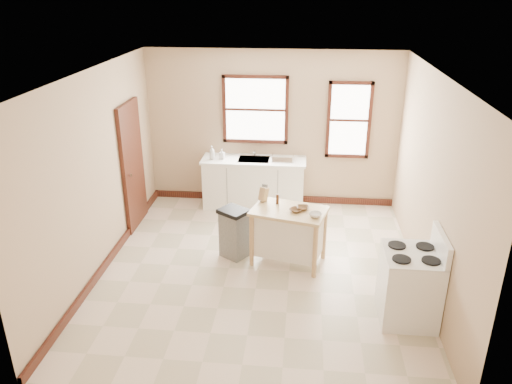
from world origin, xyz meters
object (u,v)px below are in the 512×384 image
soap_bottle_a (212,153)px  pepper_grinder (277,199)px  dish_rack (283,158)px  kitchen_island (288,236)px  soap_bottle_b (222,154)px  bowl_c (315,215)px  bowl_b (303,208)px  gas_stove (410,276)px  knife_block (264,195)px  trash_bin (234,233)px  bowl_a (296,210)px

soap_bottle_a → pepper_grinder: 2.09m
dish_rack → kitchen_island: dish_rack is taller
soap_bottle_b → kitchen_island: (1.27, -1.89, -0.59)m
dish_rack → pepper_grinder: (0.01, -1.70, -0.04)m
bowl_c → bowl_b: bearing=127.3°
gas_stove → dish_rack: bearing=118.8°
pepper_grinder → soap_bottle_a: bearing=127.3°
kitchen_island → knife_block: 0.71m
pepper_grinder → knife_block: bearing=157.6°
kitchen_island → bowl_b: bowl_b is taller
dish_rack → bowl_c: size_ratio=2.17×
pepper_grinder → gas_stove: size_ratio=0.13×
trash_bin → gas_stove: (2.32, -1.27, 0.20)m
kitchen_island → bowl_c: 0.61m
trash_bin → dish_rack: bearing=104.3°
bowl_a → bowl_b: (0.10, 0.09, 0.00)m
pepper_grinder → gas_stove: (1.68, -1.37, -0.34)m
bowl_c → gas_stove: bearing=-40.9°
soap_bottle_b → kitchen_island: bearing=-39.2°
kitchen_island → bowl_a: size_ratio=5.98×
soap_bottle_b → bowl_a: 2.38m
pepper_grinder → gas_stove: gas_stove is taller
pepper_grinder → dish_rack: bearing=90.2°
knife_block → pepper_grinder: size_ratio=1.33×
kitchen_island → bowl_c: bowl_c is taller
bowl_c → trash_bin: bearing=166.4°
soap_bottle_a → pepper_grinder: soap_bottle_a is taller
soap_bottle_b → gas_stove: size_ratio=0.16×
pepper_grinder → bowl_a: pepper_grinder is taller
dish_rack → bowl_c: (0.55, -2.09, -0.09)m
kitchen_island → bowl_a: bowl_a is taller
bowl_a → gas_stove: bearing=-38.6°
soap_bottle_a → pepper_grinder: (1.26, -1.66, -0.12)m
soap_bottle_b → gas_stove: 4.16m
soap_bottle_b → bowl_b: soap_bottle_b is taller
pepper_grinder → bowl_b: (0.37, -0.15, -0.05)m
pepper_grinder → bowl_c: bearing=-34.9°
bowl_b → gas_stove: gas_stove is taller
bowl_c → pepper_grinder: bearing=145.1°
soap_bottle_b → kitchen_island: 2.35m
gas_stove → kitchen_island: bearing=141.9°
dish_rack → bowl_a: 1.97m
soap_bottle_b → bowl_c: 2.65m
knife_block → bowl_c: size_ratio=1.13×
knife_block → gas_stove: size_ratio=0.17×
bowl_a → trash_bin: bearing=171.0°
dish_rack → bowl_a: dish_rack is taller
pepper_grinder → bowl_a: bearing=-41.1°
trash_bin → knife_block: bearing=56.7°
knife_block → bowl_c: knife_block is taller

